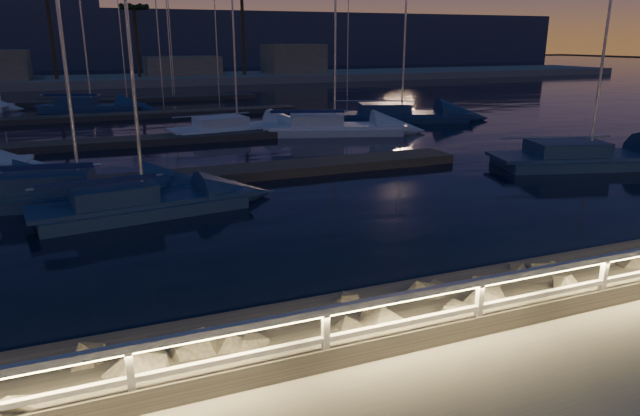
# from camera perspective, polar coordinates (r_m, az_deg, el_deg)

# --- Properties ---
(ground) EXTENTS (400.00, 400.00, 0.00)m
(ground) POSITION_cam_1_polar(r_m,az_deg,el_deg) (10.50, 10.93, -13.08)
(ground) COLOR #A09D91
(ground) RESTS_ON ground
(harbor_water) EXTENTS (400.00, 440.00, 0.60)m
(harbor_water) POSITION_cam_1_polar(r_m,az_deg,el_deg) (39.59, -14.60, 7.11)
(harbor_water) COLOR black
(harbor_water) RESTS_ON ground
(guard_rail) EXTENTS (44.11, 0.12, 1.06)m
(guard_rail) POSITION_cam_1_polar(r_m,az_deg,el_deg) (10.11, 10.85, -9.34)
(guard_rail) COLOR white
(guard_rail) RESTS_ON ground
(riprap) EXTENTS (39.69, 2.81, 1.37)m
(riprap) POSITION_cam_1_polar(r_m,az_deg,el_deg) (11.41, 8.16, -11.14)
(riprap) COLOR slate
(riprap) RESTS_ON ground
(floating_docks) EXTENTS (22.00, 36.00, 0.40)m
(floating_docks) POSITION_cam_1_polar(r_m,az_deg,el_deg) (40.76, -14.92, 8.15)
(floating_docks) COLOR #514943
(floating_docks) RESTS_ON ground
(far_shore) EXTENTS (160.00, 14.00, 5.20)m
(far_shore) POSITION_cam_1_polar(r_m,az_deg,el_deg) (81.90, -19.15, 12.23)
(far_shore) COLOR #A09D91
(far_shore) RESTS_ON ground
(palm_center) EXTENTS (3.00, 3.00, 9.70)m
(palm_center) POSITION_cam_1_polar(r_m,az_deg,el_deg) (80.95, -18.12, 18.31)
(palm_center) COLOR brown
(palm_center) RESTS_ON ground
(sailboat_b) EXTENTS (7.50, 3.15, 12.40)m
(sailboat_b) POSITION_cam_1_polar(r_m,az_deg,el_deg) (20.27, -17.76, 0.51)
(sailboat_b) COLOR navy
(sailboat_b) RESTS_ON ground
(sailboat_c) EXTENTS (8.58, 3.77, 14.10)m
(sailboat_c) POSITION_cam_1_polar(r_m,az_deg,el_deg) (22.69, -23.40, 1.62)
(sailboat_c) COLOR navy
(sailboat_c) RESTS_ON ground
(sailboat_d) EXTENTS (9.56, 5.03, 15.59)m
(sailboat_d) POSITION_cam_1_polar(r_m,az_deg,el_deg) (29.55, 24.92, 4.65)
(sailboat_d) COLOR navy
(sailboat_d) RESTS_ON ground
(sailboat_g) EXTENTS (9.23, 5.11, 15.11)m
(sailboat_g) POSITION_cam_1_polar(r_m,az_deg,el_deg) (36.17, 1.08, 8.11)
(sailboat_g) COLOR white
(sailboat_g) RESTS_ON ground
(sailboat_h) EXTENTS (10.27, 5.76, 16.76)m
(sailboat_h) POSITION_cam_1_polar(r_m,az_deg,el_deg) (42.46, 7.80, 9.23)
(sailboat_h) COLOR navy
(sailboat_h) RESTS_ON ground
(sailboat_k) EXTENTS (8.72, 5.31, 14.36)m
(sailboat_k) POSITION_cam_1_polar(r_m,az_deg,el_deg) (51.32, -22.12, 9.39)
(sailboat_k) COLOR navy
(sailboat_k) RESTS_ON ground
(sailboat_l) EXTENTS (8.78, 3.76, 14.39)m
(sailboat_l) POSITION_cam_1_polar(r_m,az_deg,el_deg) (36.56, -8.60, 7.96)
(sailboat_l) COLOR white
(sailboat_l) RESTS_ON ground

